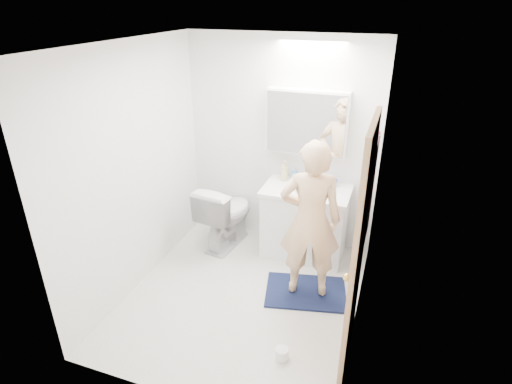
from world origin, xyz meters
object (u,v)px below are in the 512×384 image
at_px(toothbrush_cup, 333,183).
at_px(toilet_paper_roll, 282,354).
at_px(person, 310,221).
at_px(medicine_cabinet, 307,123).
at_px(soap_bottle_a, 284,171).
at_px(soap_bottle_b, 295,174).
at_px(toilet, 226,214).
at_px(vanity_cabinet, 305,223).

distance_m(toothbrush_cup, toilet_paper_roll, 1.94).
relative_size(person, toilet_paper_roll, 14.36).
relative_size(medicine_cabinet, toilet_paper_roll, 8.00).
height_order(soap_bottle_a, toilet_paper_roll, soap_bottle_a).
xyz_separation_m(toothbrush_cup, toilet_paper_roll, (-0.05, -1.76, -0.81)).
height_order(toothbrush_cup, toilet_paper_roll, toothbrush_cup).
relative_size(soap_bottle_b, toothbrush_cup, 1.65).
bearing_deg(toilet, toilet_paper_roll, 135.83).
bearing_deg(vanity_cabinet, person, -74.38).
bearing_deg(soap_bottle_a, toothbrush_cup, 1.03).
height_order(toilet, toilet_paper_roll, toilet).
height_order(medicine_cabinet, toilet_paper_roll, medicine_cabinet).
height_order(vanity_cabinet, soap_bottle_b, soap_bottle_b).
xyz_separation_m(vanity_cabinet, soap_bottle_a, (-0.30, 0.15, 0.55)).
bearing_deg(toothbrush_cup, soap_bottle_a, -178.97).
distance_m(vanity_cabinet, soap_bottle_a, 0.64).
bearing_deg(toilet_paper_roll, person, 90.35).
distance_m(person, soap_bottle_a, 1.00).
bearing_deg(vanity_cabinet, toothbrush_cup, 32.00).
xyz_separation_m(person, toilet_paper_roll, (0.01, -0.89, -0.79)).
distance_m(soap_bottle_b, toilet_paper_roll, 2.01).
height_order(soap_bottle_b, toilet_paper_roll, soap_bottle_b).
bearing_deg(soap_bottle_a, person, -59.89).
height_order(medicine_cabinet, soap_bottle_b, medicine_cabinet).
xyz_separation_m(vanity_cabinet, medicine_cabinet, (-0.08, 0.21, 1.11)).
bearing_deg(toilet, soap_bottle_b, -149.59).
xyz_separation_m(vanity_cabinet, soap_bottle_b, (-0.18, 0.18, 0.51)).
relative_size(vanity_cabinet, toothbrush_cup, 9.68).
bearing_deg(toilet, vanity_cabinet, -164.23).
relative_size(soap_bottle_a, toothbrush_cup, 2.52).
bearing_deg(soap_bottle_a, toilet, -156.87).
bearing_deg(soap_bottle_b, medicine_cabinet, 17.08).
bearing_deg(medicine_cabinet, soap_bottle_a, -164.51).
bearing_deg(toothbrush_cup, toilet, -166.85).
bearing_deg(person, medicine_cabinet, -85.40).
height_order(toilet, person, person).
bearing_deg(vanity_cabinet, toilet_paper_roll, -82.71).
height_order(vanity_cabinet, soap_bottle_a, soap_bottle_a).
distance_m(vanity_cabinet, medicine_cabinet, 1.13).
distance_m(toilet, soap_bottle_b, 0.94).
bearing_deg(toilet, medicine_cabinet, -150.12).
bearing_deg(toilet_paper_roll, soap_bottle_b, 102.27).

